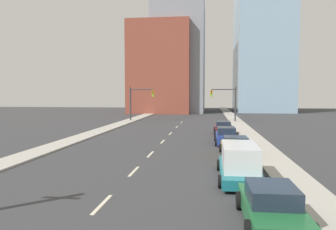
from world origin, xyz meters
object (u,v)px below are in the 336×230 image
traffic_signal_right (228,99)px  sedan_green (271,207)px  traffic_signal_left (138,99)px  sedan_maroon (223,128)px  box_truck_teal (239,163)px  sedan_yellow (235,147)px  sedan_blue (226,136)px

traffic_signal_right → sedan_green: bearing=-91.1°
traffic_signal_left → traffic_signal_right: bearing=0.0°
traffic_signal_right → sedan_maroon: size_ratio=1.26×
traffic_signal_right → sedan_green: size_ratio=1.19×
traffic_signal_left → box_truck_teal: (13.14, -35.09, -2.70)m
traffic_signal_left → sedan_yellow: traffic_signal_left is taller
sedan_maroon → traffic_signal_right: bearing=84.8°
traffic_signal_right → sedan_maroon: 16.43m
traffic_signal_left → box_truck_teal: traffic_signal_left is taller
box_truck_teal → sedan_maroon: bearing=90.5°
sedan_yellow → sedan_maroon: size_ratio=0.97×
sedan_green → sedan_blue: size_ratio=0.97×
traffic_signal_right → sedan_yellow: (-0.97, -28.41, -2.96)m
traffic_signal_left → sedan_green: size_ratio=1.19×
traffic_signal_left → sedan_maroon: (13.10, -16.11, -2.92)m
traffic_signal_right → traffic_signal_left: bearing=180.0°
traffic_signal_left → sedan_maroon: traffic_signal_left is taller
sedan_green → sedan_blue: 18.28m
sedan_yellow → sedan_maroon: 12.31m
sedan_yellow → sedan_green: bearing=-90.2°
traffic_signal_left → box_truck_teal: bearing=-69.5°
traffic_signal_left → traffic_signal_right: same height
sedan_maroon → sedan_green: bearing=-89.1°
traffic_signal_left → sedan_blue: 26.35m
sedan_green → traffic_signal_right: bearing=88.3°
traffic_signal_right → sedan_yellow: 28.58m
sedan_yellow → box_truck_teal: bearing=-94.0°
sedan_green → sedan_yellow: same height
traffic_signal_right → sedan_yellow: bearing=-92.0°
sedan_blue → sedan_yellow: bearing=-86.6°
traffic_signal_left → sedan_maroon: size_ratio=1.26×
sedan_maroon → traffic_signal_left: bearing=128.7°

